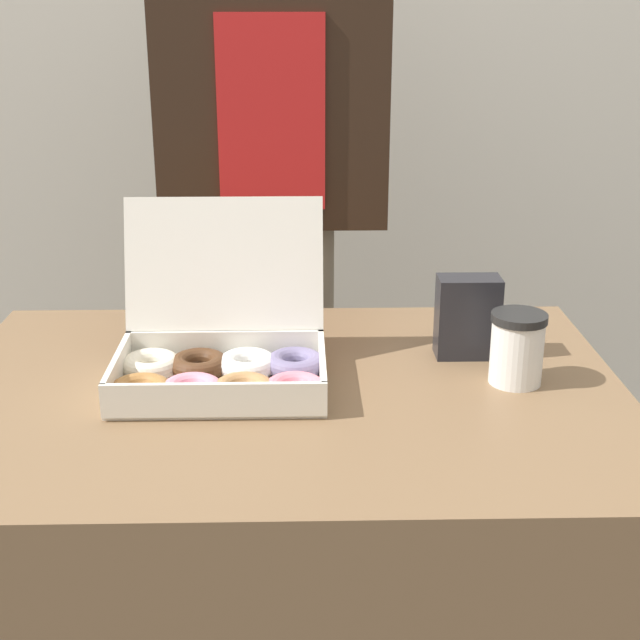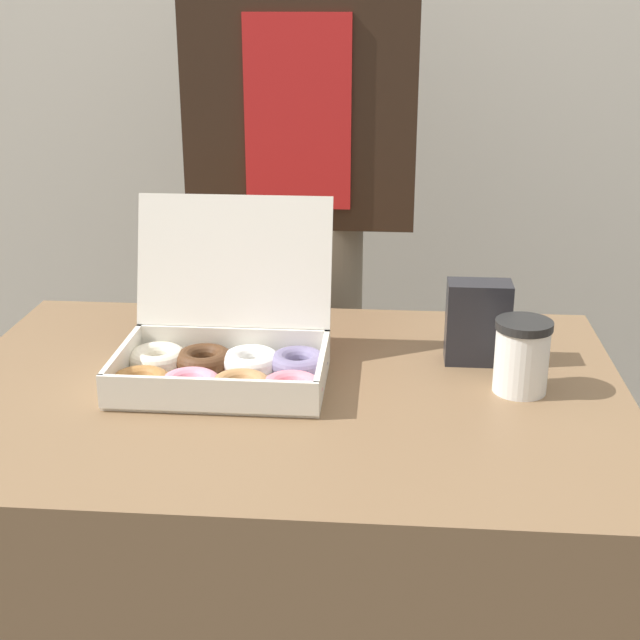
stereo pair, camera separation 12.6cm
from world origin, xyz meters
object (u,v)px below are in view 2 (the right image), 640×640
at_px(donut_box, 223,359).
at_px(napkin_holder, 478,322).
at_px(coffee_cup, 522,356).
at_px(person_customer, 304,203).

distance_m(donut_box, napkin_holder, 0.39).
bearing_deg(coffee_cup, napkin_holder, 116.64).
height_order(donut_box, coffee_cup, donut_box).
distance_m(coffee_cup, napkin_holder, 0.12).
bearing_deg(napkin_holder, donut_box, -164.06).
xyz_separation_m(napkin_holder, person_customer, (-0.31, 0.42, 0.09)).
xyz_separation_m(donut_box, coffee_cup, (0.43, 0.00, 0.02)).
distance_m(napkin_holder, person_customer, 0.53).
relative_size(donut_box, person_customer, 0.21).
xyz_separation_m(donut_box, person_customer, (0.07, 0.53, 0.12)).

